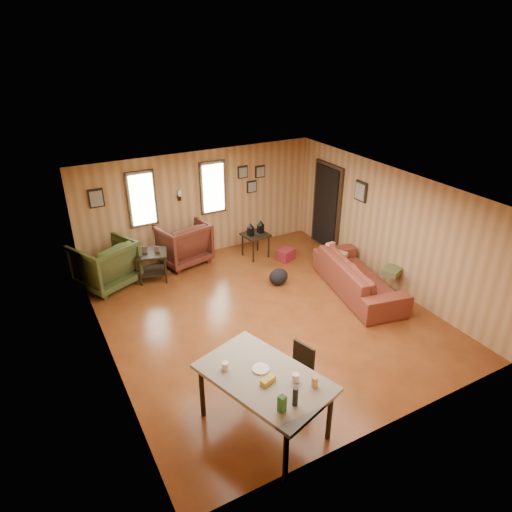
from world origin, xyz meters
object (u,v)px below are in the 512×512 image
at_px(dining_table, 265,381).
at_px(sofa, 359,271).
at_px(end_table, 152,261).
at_px(recliner_green, 104,262).
at_px(recliner_brown, 182,240).
at_px(side_table, 256,233).

bearing_deg(dining_table, sofa, 14.75).
bearing_deg(end_table, dining_table, -88.91).
xyz_separation_m(recliner_green, dining_table, (0.99, -4.79, 0.25)).
height_order(recliner_brown, dining_table, dining_table).
distance_m(recliner_brown, recliner_green, 1.74).
relative_size(sofa, recliner_green, 2.21).
bearing_deg(sofa, end_table, 66.05).
height_order(end_table, dining_table, dining_table).
relative_size(end_table, dining_table, 0.40).
relative_size(side_table, dining_table, 0.45).
bearing_deg(recliner_green, dining_table, 76.67).
height_order(recliner_brown, side_table, recliner_brown).
xyz_separation_m(recliner_brown, recliner_green, (-1.72, -0.24, 0.01)).
xyz_separation_m(side_table, dining_table, (-2.30, -4.50, 0.20)).
relative_size(sofa, dining_table, 1.24).
height_order(sofa, recliner_green, recliner_green).
distance_m(sofa, dining_table, 3.97).
xyz_separation_m(sofa, recliner_green, (-4.32, 2.65, 0.07)).
distance_m(sofa, recliner_brown, 3.89).
bearing_deg(recliner_green, recliner_brown, 163.04).
relative_size(sofa, end_table, 3.07).
bearing_deg(dining_table, recliner_green, 83.76).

